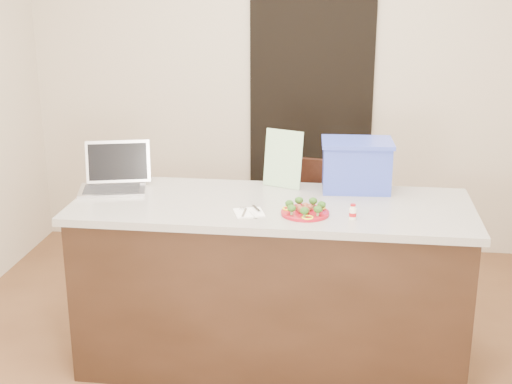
# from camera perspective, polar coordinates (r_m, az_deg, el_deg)

# --- Properties ---
(room_shell) EXTENTS (4.00, 4.00, 4.00)m
(room_shell) POSITION_cam_1_polar(r_m,az_deg,el_deg) (3.27, 0.87, 9.42)
(room_shell) COLOR white
(room_shell) RESTS_ON ground
(doorway) EXTENTS (0.90, 0.02, 2.00)m
(doorway) POSITION_cam_1_polar(r_m,az_deg,el_deg) (5.31, 4.38, 5.83)
(doorway) COLOR black
(doorway) RESTS_ON ground
(island) EXTENTS (2.06, 0.76, 0.92)m
(island) POSITION_cam_1_polar(r_m,az_deg,el_deg) (3.85, 1.22, -7.35)
(island) COLOR black
(island) RESTS_ON ground
(plate) EXTENTS (0.24, 0.24, 0.02)m
(plate) POSITION_cam_1_polar(r_m,az_deg,el_deg) (3.51, 3.95, -1.66)
(plate) COLOR maroon
(plate) RESTS_ON island
(meatballs) EXTENTS (0.09, 0.10, 0.04)m
(meatballs) POSITION_cam_1_polar(r_m,az_deg,el_deg) (3.51, 3.88, -1.29)
(meatballs) COLOR brown
(meatballs) RESTS_ON plate
(broccoli) EXTENTS (0.20, 0.20, 0.04)m
(broccoli) POSITION_cam_1_polar(r_m,az_deg,el_deg) (3.50, 3.96, -1.08)
(broccoli) COLOR #1D4512
(broccoli) RESTS_ON plate
(pepper_rings) EXTENTS (0.22, 0.21, 0.01)m
(pepper_rings) POSITION_cam_1_polar(r_m,az_deg,el_deg) (3.51, 3.95, -1.53)
(pepper_rings) COLOR yellow
(pepper_rings) RESTS_ON plate
(napkin) EXTENTS (0.18, 0.18, 0.01)m
(napkin) POSITION_cam_1_polar(r_m,az_deg,el_deg) (3.52, -0.57, -1.65)
(napkin) COLOR white
(napkin) RESTS_ON island
(fork) EXTENTS (0.03, 0.15, 0.00)m
(fork) POSITION_cam_1_polar(r_m,az_deg,el_deg) (3.53, -0.87, -1.51)
(fork) COLOR silver
(fork) RESTS_ON napkin
(knife) EXTENTS (0.06, 0.18, 0.01)m
(knife) POSITION_cam_1_polar(r_m,az_deg,el_deg) (3.50, -0.12, -1.66)
(knife) COLOR white
(knife) RESTS_ON napkin
(yogurt_bottle) EXTENTS (0.04, 0.04, 0.08)m
(yogurt_bottle) POSITION_cam_1_polar(r_m,az_deg,el_deg) (3.46, 7.75, -1.67)
(yogurt_bottle) COLOR white
(yogurt_bottle) RESTS_ON island
(laptop) EXTENTS (0.40, 0.36, 0.25)m
(laptop) POSITION_cam_1_polar(r_m,az_deg,el_deg) (3.98, -11.21, 1.25)
(laptop) COLOR silver
(laptop) RESTS_ON island
(leaflet) EXTENTS (0.23, 0.12, 0.31)m
(leaflet) POSITION_cam_1_polar(r_m,az_deg,el_deg) (3.90, 2.18, 2.67)
(leaflet) COLOR white
(leaflet) RESTS_ON island
(blue_box) EXTENTS (0.39, 0.30, 0.27)m
(blue_box) POSITION_cam_1_polar(r_m,az_deg,el_deg) (3.89, 8.03, 2.16)
(blue_box) COLOR #3345B8
(blue_box) RESTS_ON island
(chair) EXTENTS (0.47, 0.47, 0.92)m
(chair) POSITION_cam_1_polar(r_m,az_deg,el_deg) (4.55, 3.41, -2.45)
(chair) COLOR black
(chair) RESTS_ON ground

